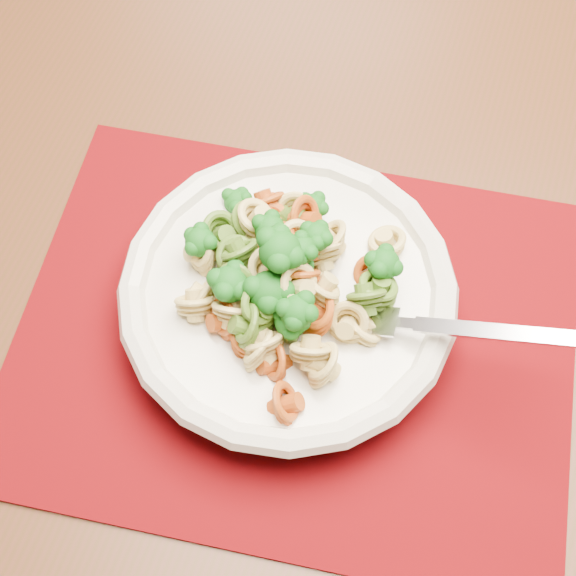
% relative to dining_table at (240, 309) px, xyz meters
% --- Properties ---
extents(dining_table, '(1.26, 0.83, 0.76)m').
position_rel_dining_table_xyz_m(dining_table, '(0.00, 0.00, 0.00)').
color(dining_table, '#492414').
rests_on(dining_table, ground).
extents(placemat, '(0.43, 0.35, 0.00)m').
position_rel_dining_table_xyz_m(placemat, '(0.07, -0.06, 0.12)').
color(placemat, '#550303').
rests_on(placemat, dining_table).
extents(pasta_bowl, '(0.24, 0.24, 0.05)m').
position_rel_dining_table_xyz_m(pasta_bowl, '(0.06, -0.05, 0.15)').
color(pasta_bowl, silver).
rests_on(pasta_bowl, placemat).
extents(pasta_broccoli_heap, '(0.21, 0.21, 0.06)m').
position_rel_dining_table_xyz_m(pasta_broccoli_heap, '(0.06, -0.05, 0.17)').
color(pasta_broccoli_heap, tan).
rests_on(pasta_broccoli_heap, pasta_bowl).
extents(fork, '(0.18, 0.03, 0.08)m').
position_rel_dining_table_xyz_m(fork, '(0.13, -0.05, 0.17)').
color(fork, silver).
rests_on(fork, pasta_bowl).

